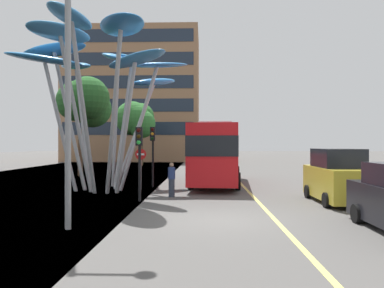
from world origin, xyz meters
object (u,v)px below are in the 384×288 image
(leaf_sculpture, at_px, (101,63))
(car_parked_mid, at_px, (337,177))
(no_entry_sign, at_px, (141,162))
(red_bus, at_px, (217,151))
(pedestrian, at_px, (172,180))
(traffic_light_kerb_far, at_px, (153,144))
(street_lamp, at_px, (80,39))
(traffic_light_kerb_near, at_px, (139,147))

(leaf_sculpture, height_order, car_parked_mid, leaf_sculpture)
(no_entry_sign, bearing_deg, car_parked_mid, -24.73)
(leaf_sculpture, bearing_deg, red_bus, 26.65)
(leaf_sculpture, relative_size, no_entry_sign, 5.11)
(red_bus, relative_size, car_parked_mid, 2.36)
(red_bus, bearing_deg, pedestrian, -113.13)
(car_parked_mid, bearing_deg, traffic_light_kerb_far, 147.77)
(street_lamp, xyz_separation_m, no_entry_sign, (0.21, 9.52, -4.07))
(red_bus, bearing_deg, car_parked_mid, -55.15)
(leaf_sculpture, relative_size, car_parked_mid, 2.67)
(street_lamp, distance_m, pedestrian, 8.66)
(leaf_sculpture, bearing_deg, street_lamp, -78.38)
(red_bus, distance_m, no_entry_sign, 5.12)
(traffic_light_kerb_far, distance_m, pedestrian, 4.44)
(traffic_light_kerb_far, bearing_deg, red_bus, 23.02)
(car_parked_mid, height_order, no_entry_sign, car_parked_mid)
(red_bus, distance_m, traffic_light_kerb_far, 4.09)
(red_bus, bearing_deg, no_entry_sign, -146.16)
(traffic_light_kerb_near, distance_m, car_parked_mid, 8.60)
(traffic_light_kerb_near, relative_size, car_parked_mid, 0.75)
(street_lamp, height_order, no_entry_sign, street_lamp)
(traffic_light_kerb_far, height_order, pedestrian, traffic_light_kerb_far)
(traffic_light_kerb_near, relative_size, pedestrian, 2.00)
(red_bus, bearing_deg, street_lamp, -109.77)
(red_bus, bearing_deg, traffic_light_kerb_near, -117.26)
(red_bus, xyz_separation_m, traffic_light_kerb_far, (-3.74, -1.59, 0.45))
(car_parked_mid, distance_m, pedestrian, 7.40)
(traffic_light_kerb_near, xyz_separation_m, car_parked_mid, (8.50, -0.05, -1.28))
(traffic_light_kerb_near, xyz_separation_m, pedestrian, (1.28, 1.55, -1.54))
(traffic_light_kerb_near, xyz_separation_m, no_entry_sign, (-0.63, 4.15, -0.85))
(traffic_light_kerb_far, height_order, car_parked_mid, traffic_light_kerb_far)
(traffic_light_kerb_far, relative_size, no_entry_sign, 1.55)
(red_bus, distance_m, car_parked_mid, 8.64)
(traffic_light_kerb_near, relative_size, street_lamp, 0.36)
(traffic_light_kerb_far, bearing_deg, car_parked_mid, -32.23)
(pedestrian, bearing_deg, traffic_light_kerb_near, -129.45)
(red_bus, bearing_deg, traffic_light_kerb_far, -156.98)
(pedestrian, bearing_deg, street_lamp, -107.03)
(traffic_light_kerb_near, bearing_deg, street_lamp, -98.90)
(red_bus, xyz_separation_m, no_entry_sign, (-4.23, -2.83, -0.57))
(pedestrian, bearing_deg, car_parked_mid, -12.55)
(red_bus, height_order, pedestrian, red_bus)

